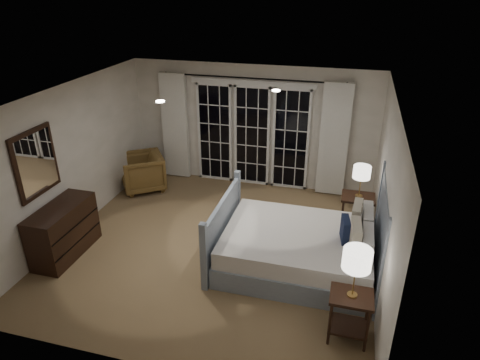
% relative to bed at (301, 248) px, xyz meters
% --- Properties ---
extents(floor, '(5.00, 5.00, 0.00)m').
position_rel_bed_xyz_m(floor, '(-1.41, 0.20, -0.35)').
color(floor, brown).
rests_on(floor, ground).
extents(ceiling, '(5.00, 5.00, 0.00)m').
position_rel_bed_xyz_m(ceiling, '(-1.41, 0.20, 2.15)').
color(ceiling, silver).
rests_on(ceiling, wall_back).
extents(wall_left, '(0.02, 5.00, 2.50)m').
position_rel_bed_xyz_m(wall_left, '(-3.91, 0.20, 0.90)').
color(wall_left, white).
rests_on(wall_left, floor).
extents(wall_right, '(0.02, 5.00, 2.50)m').
position_rel_bed_xyz_m(wall_right, '(1.09, 0.20, 0.90)').
color(wall_right, white).
rests_on(wall_right, floor).
extents(wall_back, '(5.00, 0.02, 2.50)m').
position_rel_bed_xyz_m(wall_back, '(-1.41, 2.70, 0.90)').
color(wall_back, white).
rests_on(wall_back, floor).
extents(wall_front, '(5.00, 0.02, 2.50)m').
position_rel_bed_xyz_m(wall_front, '(-1.41, -2.30, 0.90)').
color(wall_front, white).
rests_on(wall_front, floor).
extents(french_doors, '(2.50, 0.04, 2.20)m').
position_rel_bed_xyz_m(french_doors, '(-1.41, 2.66, 0.74)').
color(french_doors, black).
rests_on(french_doors, wall_back).
extents(curtain_rod, '(3.50, 0.03, 0.03)m').
position_rel_bed_xyz_m(curtain_rod, '(-1.41, 2.60, 1.90)').
color(curtain_rod, black).
rests_on(curtain_rod, wall_back).
extents(curtain_left, '(0.55, 0.10, 2.25)m').
position_rel_bed_xyz_m(curtain_left, '(-3.06, 2.58, 0.80)').
color(curtain_left, white).
rests_on(curtain_left, curtain_rod).
extents(curtain_right, '(0.55, 0.10, 2.25)m').
position_rel_bed_xyz_m(curtain_right, '(0.24, 2.58, 0.80)').
color(curtain_right, white).
rests_on(curtain_right, curtain_rod).
extents(downlight_a, '(0.12, 0.12, 0.01)m').
position_rel_bed_xyz_m(downlight_a, '(-0.61, 0.80, 2.14)').
color(downlight_a, white).
rests_on(downlight_a, ceiling).
extents(downlight_b, '(0.12, 0.12, 0.01)m').
position_rel_bed_xyz_m(downlight_b, '(-2.01, -0.20, 2.14)').
color(downlight_b, white).
rests_on(downlight_b, ceiling).
extents(bed, '(2.39, 1.72, 1.40)m').
position_rel_bed_xyz_m(bed, '(0.00, 0.00, 0.00)').
color(bed, gray).
rests_on(bed, floor).
extents(nightstand_left, '(0.51, 0.40, 0.66)m').
position_rel_bed_xyz_m(nightstand_left, '(0.75, -1.27, 0.09)').
color(nightstand_left, black).
rests_on(nightstand_left, floor).
extents(nightstand_right, '(0.55, 0.44, 0.71)m').
position_rel_bed_xyz_m(nightstand_right, '(0.78, 1.20, 0.13)').
color(nightstand_right, black).
rests_on(nightstand_right, floor).
extents(lamp_left, '(0.33, 0.33, 0.64)m').
position_rel_bed_xyz_m(lamp_left, '(0.75, -1.27, 0.82)').
color(lamp_left, '#B58B48').
rests_on(lamp_left, nightstand_left).
extents(lamp_right, '(0.28, 0.28, 0.55)m').
position_rel_bed_xyz_m(lamp_right, '(0.78, 1.20, 0.80)').
color(lamp_right, '#B58B48').
rests_on(lamp_right, nightstand_right).
extents(armchair, '(1.15, 1.14, 0.76)m').
position_rel_bed_xyz_m(armchair, '(-3.51, 1.80, 0.03)').
color(armchair, brown).
rests_on(armchair, floor).
extents(dresser, '(0.51, 1.19, 0.84)m').
position_rel_bed_xyz_m(dresser, '(-3.64, -0.62, 0.08)').
color(dresser, black).
rests_on(dresser, floor).
extents(mirror, '(0.05, 0.85, 1.00)m').
position_rel_bed_xyz_m(mirror, '(-3.88, -0.62, 1.20)').
color(mirror, black).
rests_on(mirror, wall_left).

